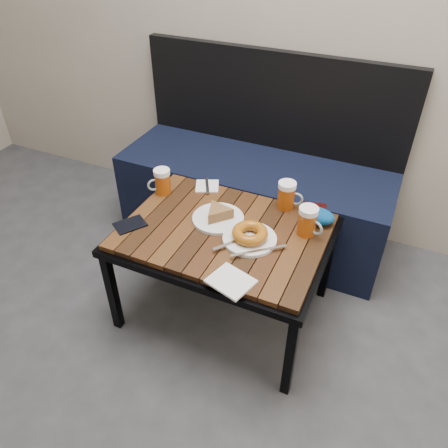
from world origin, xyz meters
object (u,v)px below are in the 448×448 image
at_px(beer_mug_left, 162,181).
at_px(knit_pouch, 317,216).
at_px(passport_burgundy, 314,212).
at_px(beer_mug_centre, 287,195).
at_px(cafe_table, 224,238).
at_px(passport_navy, 130,225).
at_px(plate_pie, 218,215).
at_px(beer_mug_right, 308,221).
at_px(plate_bagel, 250,236).
at_px(bench, 255,191).

bearing_deg(beer_mug_left, knit_pouch, 143.08).
xyz_separation_m(passport_burgundy, knit_pouch, (0.02, -0.06, 0.03)).
bearing_deg(beer_mug_centre, knit_pouch, -26.57).
height_order(beer_mug_centre, passport_burgundy, beer_mug_centre).
height_order(cafe_table, beer_mug_left, beer_mug_left).
distance_m(passport_navy, passport_burgundy, 0.77).
bearing_deg(plate_pie, passport_navy, -149.84).
xyz_separation_m(passport_navy, knit_pouch, (0.68, 0.33, 0.03)).
relative_size(beer_mug_centre, passport_navy, 1.00).
bearing_deg(passport_burgundy, beer_mug_left, 178.18).
distance_m(cafe_table, plate_pie, 0.10).
height_order(plate_pie, passport_burgundy, plate_pie).
bearing_deg(cafe_table, beer_mug_centre, 55.01).
height_order(cafe_table, knit_pouch, knit_pouch).
xyz_separation_m(beer_mug_right, passport_navy, (-0.67, -0.24, -0.06)).
xyz_separation_m(beer_mug_left, knit_pouch, (0.69, 0.07, -0.03)).
bearing_deg(plate_bagel, bench, 108.49).
distance_m(beer_mug_right, knit_pouch, 0.10).
bearing_deg(bench, plate_pie, -85.77).
bearing_deg(beer_mug_right, bench, 150.15).
height_order(beer_mug_left, beer_mug_right, beer_mug_right).
height_order(bench, passport_navy, bench).
bearing_deg(bench, passport_navy, -110.15).
xyz_separation_m(beer_mug_right, passport_burgundy, (-0.01, 0.15, -0.06)).
xyz_separation_m(plate_pie, plate_bagel, (0.17, -0.07, 0.00)).
height_order(bench, beer_mug_left, bench).
bearing_deg(cafe_table, passport_burgundy, 40.92).
distance_m(beer_mug_right, passport_navy, 0.71).
distance_m(plate_pie, knit_pouch, 0.40).
distance_m(cafe_table, beer_mug_centre, 0.33).
bearing_deg(plate_bagel, beer_mug_centre, 78.02).
xyz_separation_m(cafe_table, knit_pouch, (0.32, 0.20, 0.08)).
bearing_deg(bench, plate_bagel, -71.51).
bearing_deg(beer_mug_centre, plate_bagel, -109.58).
distance_m(beer_mug_right, plate_pie, 0.36).
distance_m(beer_mug_right, plate_bagel, 0.23).
relative_size(beer_mug_right, passport_navy, 1.00).
height_order(beer_mug_right, plate_bagel, beer_mug_right).
bearing_deg(passport_burgundy, plate_bagel, -135.51).
relative_size(beer_mug_right, passport_burgundy, 0.87).
bearing_deg(beer_mug_centre, beer_mug_left, -175.01).
xyz_separation_m(beer_mug_left, passport_burgundy, (0.66, 0.13, -0.06)).
bearing_deg(passport_navy, plate_bagel, 46.52).
xyz_separation_m(beer_mug_left, plate_pie, (0.31, -0.08, -0.03)).
xyz_separation_m(bench, beer_mug_left, (-0.27, -0.47, 0.26)).
relative_size(beer_mug_left, beer_mug_centre, 0.96).
bearing_deg(passport_navy, beer_mug_left, 123.91).
bearing_deg(passport_navy, cafe_table, 53.65).
xyz_separation_m(cafe_table, beer_mug_centre, (0.18, 0.25, 0.11)).
bearing_deg(bench, cafe_table, -81.49).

